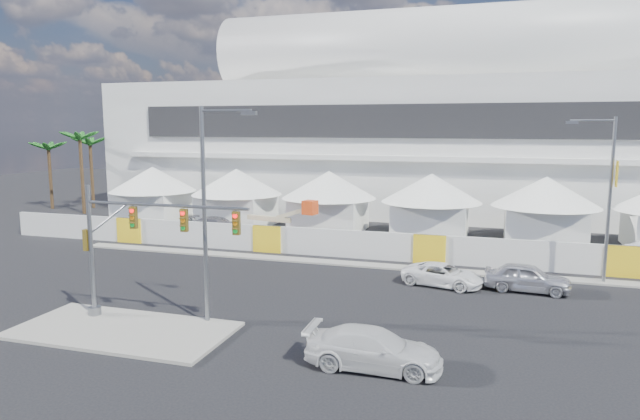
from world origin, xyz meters
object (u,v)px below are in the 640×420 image
(pickup_near, at_px, (373,349))
(streetlight_median, at_px, (209,200))
(lot_car_c, at_px, (218,227))
(pickup_curb, at_px, (443,275))
(streetlight_curb, at_px, (606,188))
(boom_lift, at_px, (264,231))
(traffic_mast, at_px, (126,245))
(sedan_silver, at_px, (527,278))

(pickup_near, xyz_separation_m, streetlight_median, (-8.40, 2.64, 5.19))
(lot_car_c, bearing_deg, pickup_curb, -111.80)
(streetlight_curb, xyz_separation_m, boom_lift, (-23.79, 4.76, -4.74))
(traffic_mast, distance_m, boom_lift, 19.20)
(streetlight_median, height_order, streetlight_curb, streetlight_median)
(lot_car_c, bearing_deg, streetlight_median, -148.85)
(sedan_silver, xyz_separation_m, lot_car_c, (-24.51, 9.59, 0.00))
(boom_lift, bearing_deg, sedan_silver, -9.91)
(pickup_curb, bearing_deg, streetlight_curb, -56.05)
(pickup_near, distance_m, streetlight_median, 10.22)
(pickup_curb, relative_size, lot_car_c, 0.85)
(streetlight_curb, bearing_deg, streetlight_median, -144.89)
(lot_car_c, relative_size, boom_lift, 0.73)
(sedan_silver, relative_size, traffic_mast, 0.54)
(pickup_near, relative_size, boom_lift, 0.71)
(pickup_curb, height_order, streetlight_median, streetlight_median)
(sedan_silver, distance_m, traffic_mast, 21.87)
(sedan_silver, xyz_separation_m, pickup_curb, (-4.71, -0.25, -0.15))
(pickup_near, height_order, boom_lift, boom_lift)
(pickup_near, height_order, traffic_mast, traffic_mast)
(pickup_near, relative_size, streetlight_curb, 0.54)
(pickup_curb, distance_m, streetlight_curb, 10.86)
(traffic_mast, bearing_deg, streetlight_median, 12.94)
(sedan_silver, height_order, streetlight_curb, streetlight_curb)
(lot_car_c, distance_m, streetlight_median, 22.69)
(traffic_mast, distance_m, streetlight_median, 4.64)
(pickup_near, xyz_separation_m, boom_lift, (-13.27, 20.70, 0.24))
(lot_car_c, xyz_separation_m, boom_lift, (5.00, -1.70, 0.20))
(pickup_curb, xyz_separation_m, traffic_mast, (-13.91, -10.84, 3.12))
(pickup_curb, bearing_deg, pickup_near, -173.58)
(pickup_curb, bearing_deg, streetlight_median, 148.38)
(pickup_curb, height_order, lot_car_c, lot_car_c)
(boom_lift, bearing_deg, traffic_mast, -75.20)
(lot_car_c, bearing_deg, sedan_silver, -106.76)
(traffic_mast, bearing_deg, sedan_silver, 30.78)
(streetlight_median, bearing_deg, streetlight_curb, 35.11)
(pickup_near, bearing_deg, pickup_curb, -8.02)
(traffic_mast, distance_m, streetlight_curb, 27.02)
(pickup_curb, relative_size, traffic_mast, 0.54)
(pickup_near, bearing_deg, streetlight_median, 71.49)
(streetlight_curb, height_order, boom_lift, streetlight_curb)
(lot_car_c, xyz_separation_m, streetlight_curb, (28.79, -6.46, 4.94))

